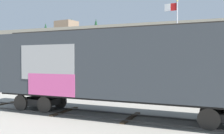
# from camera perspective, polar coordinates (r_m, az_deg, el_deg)

# --- Properties ---
(ground_plane) EXTENTS (260.00, 260.00, 0.00)m
(ground_plane) POSITION_cam_1_polar(r_m,az_deg,el_deg) (12.75, 3.84, -11.64)
(ground_plane) COLOR gray
(track) EXTENTS (60.01, 4.13, 0.08)m
(track) POSITION_cam_1_polar(r_m,az_deg,el_deg) (13.31, -2.55, -10.91)
(track) COLOR #4C4742
(track) RESTS_ON ground_plane
(freight_car) EXTENTS (14.90, 3.67, 4.58)m
(freight_car) POSITION_cam_1_polar(r_m,az_deg,el_deg) (12.55, 1.96, 0.36)
(freight_car) COLOR #33383D
(freight_car) RESTS_ON ground_plane
(flagpole) EXTENTS (1.29, 0.31, 8.56)m
(flagpole) POSITION_cam_1_polar(r_m,az_deg,el_deg) (24.25, 14.32, 7.03)
(flagpole) COLOR silver
(flagpole) RESTS_ON ground_plane
(hillside) EXTENTS (138.33, 29.29, 17.33)m
(hillside) POSITION_cam_1_polar(r_m,az_deg,el_deg) (75.73, 18.12, 3.98)
(hillside) COLOR gray
(hillside) RESTS_ON ground_plane
(parked_car_blue) EXTENTS (4.23, 2.20, 1.78)m
(parked_car_blue) POSITION_cam_1_polar(r_m,az_deg,el_deg) (19.27, -2.16, -4.47)
(parked_car_blue) COLOR navy
(parked_car_blue) RESTS_ON ground_plane
(parked_car_silver) EXTENTS (4.69, 2.54, 1.60)m
(parked_car_silver) POSITION_cam_1_polar(r_m,az_deg,el_deg) (17.63, 14.67, -5.38)
(parked_car_silver) COLOR #B7BABF
(parked_car_silver) RESTS_ON ground_plane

